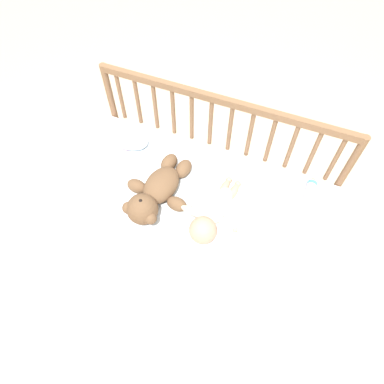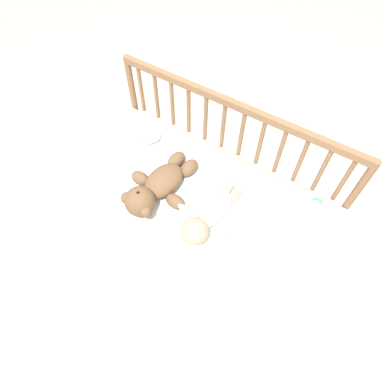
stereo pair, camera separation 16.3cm
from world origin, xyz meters
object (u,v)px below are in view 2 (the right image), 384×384
Objects in this scene: baby at (207,218)px; small_pillow at (143,132)px; teddy_bear at (157,187)px; baby_bottle at (314,209)px.

baby reaches higher than small_pillow.
teddy_bear is 2.10× the size of small_pillow.
teddy_bear reaches higher than small_pillow.
small_pillow is at bearing 137.06° from teddy_bear.
baby is (0.29, -0.01, -0.01)m from teddy_bear.
baby_bottle is 0.98m from small_pillow.
teddy_bear reaches higher than baby.
small_pillow is (-0.30, 0.28, -0.03)m from teddy_bear.
small_pillow is (-0.98, -0.04, 0.01)m from baby_bottle.
baby is at bearing -25.78° from small_pillow.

